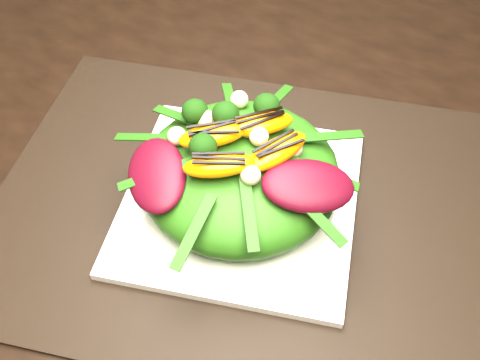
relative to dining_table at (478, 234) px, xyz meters
The scene contains 10 objects.
dining_table is the anchor object (origin of this frame).
placemat 0.27m from the dining_table, 152.82° to the right, with size 0.55×0.42×0.00m, color black.
plate_base 0.27m from the dining_table, 152.82° to the right, with size 0.26×0.26×0.01m, color white.
salad_bowl 0.28m from the dining_table, 152.82° to the right, with size 0.22×0.22×0.02m, color white.
lettuce_mound 0.28m from the dining_table, 152.82° to the right, with size 0.21×0.21×0.08m, color #2B6011.
radicchio_leaf 0.24m from the dining_table, 141.76° to the right, with size 0.09×0.06×0.02m, color #400612.
orange_segment 0.30m from the dining_table, 154.38° to the right, with size 0.07×0.03×0.02m, color orange.
broccoli_floret 0.34m from the dining_table, 163.19° to the right, with size 0.04×0.04×0.04m, color #0B360A.
macadamia_nut 0.30m from the dining_table, 145.63° to the right, with size 0.02×0.02×0.02m, color #FFE4B3.
balsamic_drizzle 0.31m from the dining_table, 154.38° to the right, with size 0.05×0.00×0.00m, color black.
Camera 1 is at (-0.04, -0.45, 1.26)m, focal length 42.00 mm.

